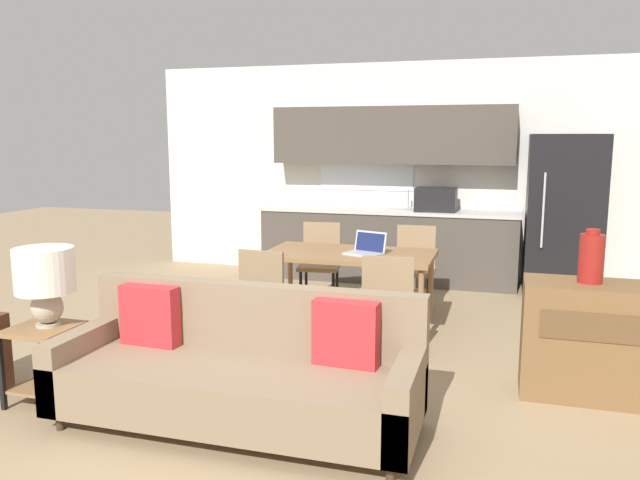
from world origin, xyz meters
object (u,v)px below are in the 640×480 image
dining_chair_far_left (320,260)px  dining_chair_near_left (268,294)px  refrigerator (564,215)px  vase (591,258)px  dining_chair_far_right (414,264)px  dining_table (350,259)px  credenza (603,341)px  couch (240,372)px  side_table (45,352)px  table_lamp (45,277)px  laptop (367,249)px  dining_chair_near_right (388,301)px

dining_chair_far_left → dining_chair_near_left: (0.00, -1.53, 0.00)m
refrigerator → dining_chair_far_left: 2.83m
refrigerator → vase: refrigerator is taller
vase → dining_chair_far_right: bearing=128.5°
dining_chair_far_left → dining_table: bearing=-64.1°
dining_table → credenza: credenza is taller
dining_table → refrigerator: bearing=44.8°
couch → side_table: 1.39m
dining_table → couch: 2.14m
couch → dining_chair_far_right: dining_chair_far_right is taller
table_lamp → dining_chair_near_left: size_ratio=0.61×
refrigerator → dining_chair_far_right: size_ratio=2.08×
refrigerator → credenza: 3.07m
couch → table_lamp: size_ratio=4.25×
table_lamp → dining_chair_near_left: 1.77m
dining_chair_far_right → laptop: (-0.33, -0.82, 0.29)m
refrigerator → dining_chair_far_left: refrigerator is taller
refrigerator → dining_table: 2.83m
couch → dining_chair_near_left: bearing=103.8°
vase → dining_chair_near_right: size_ratio=0.42×
table_lamp → dining_chair_near_left: (1.04, 1.38, -0.37)m
dining_table → couch: couch is taller
dining_chair_far_right → credenza: bearing=-51.6°
side_table → laptop: 2.81m
credenza → dining_chair_far_right: 2.41m
dining_chair_near_left → laptop: size_ratio=2.26×
side_table → dining_chair_near_right: dining_chair_near_right is taller
side_table → credenza: (3.60, 1.15, 0.05)m
dining_chair_near_left → dining_table: bearing=-116.5°
table_lamp → dining_chair_near_right: table_lamp is taller
dining_chair_far_right → laptop: size_ratio=2.26×
table_lamp → credenza: size_ratio=0.50×
table_lamp → laptop: (1.71, 2.14, -0.09)m
credenza → vase: bearing=166.3°
side_table → credenza: bearing=17.7°
table_lamp → dining_table: bearing=54.5°
dining_chair_near_left → vase: bearing=-179.5°
refrigerator → dining_chair_far_left: bearing=-153.6°
side_table → dining_chair_near_right: (2.07, 1.46, 0.14)m
refrigerator → side_table: 5.52m
dining_chair_near_right → vase: bearing=162.3°
refrigerator → couch: 4.67m
refrigerator → dining_chair_near_right: 3.14m
table_lamp → couch: bearing=2.4°
credenza → dining_chair_far_left: dining_chair_far_left is taller
dining_chair_near_right → table_lamp: bearing=28.1°
laptop → couch: bearing=-80.5°
dining_chair_near_right → dining_chair_far_right: (-0.01, 1.54, 0.00)m
dining_table → laptop: (0.17, -0.03, 0.11)m
dining_chair_far_right → laptop: 0.93m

